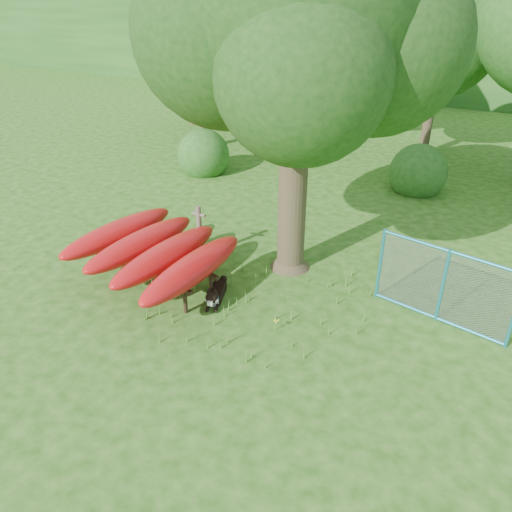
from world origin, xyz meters
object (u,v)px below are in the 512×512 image
at_px(oak_tree, 297,24).
at_px(fence_section, 443,286).
at_px(kayak_rack, 153,249).
at_px(husky_dog, 216,294).

bearing_deg(oak_tree, fence_section, -11.01).
bearing_deg(kayak_rack, oak_tree, 54.71).
distance_m(husky_dog, fence_section, 4.49).
bearing_deg(husky_dog, fence_section, 0.65).
bearing_deg(husky_dog, oak_tree, 52.12).
xyz_separation_m(husky_dog, fence_section, (4.22, 1.40, 0.61)).
relative_size(kayak_rack, husky_dog, 3.44).
xyz_separation_m(kayak_rack, fence_section, (5.79, 1.33, -0.04)).
height_order(oak_tree, kayak_rack, oak_tree).
distance_m(kayak_rack, fence_section, 5.94).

